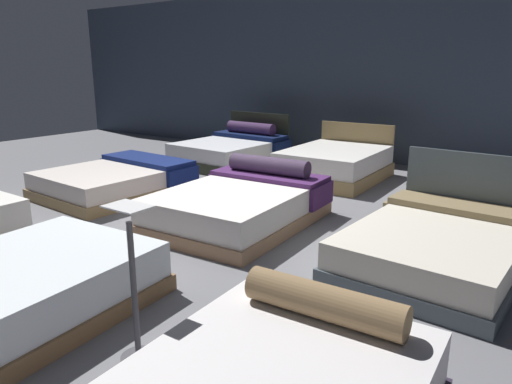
# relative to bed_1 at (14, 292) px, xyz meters

# --- Properties ---
(ground_plane) EXTENTS (18.00, 18.00, 0.02)m
(ground_plane) POSITION_rel_bed_1_xyz_m (0.00, 2.81, -0.23)
(ground_plane) COLOR slate
(showroom_back_wall) EXTENTS (18.00, 0.06, 3.50)m
(showroom_back_wall) POSITION_rel_bed_1_xyz_m (0.00, 7.60, 1.53)
(showroom_back_wall) COLOR #333D4C
(showroom_back_wall) RESTS_ON ground_plane
(bed_1) EXTENTS (1.58, 2.12, 0.44)m
(bed_1) POSITION_rel_bed_1_xyz_m (0.00, 0.00, 0.00)
(bed_1) COLOR brown
(bed_1) RESTS_ON ground_plane
(bed_3) EXTENTS (1.79, 2.09, 0.48)m
(bed_3) POSITION_rel_bed_1_xyz_m (-2.33, 2.87, -0.01)
(bed_3) COLOR olive
(bed_3) RESTS_ON ground_plane
(bed_4) EXTENTS (1.68, 2.22, 0.73)m
(bed_4) POSITION_rel_bed_1_xyz_m (0.05, 2.85, 0.03)
(bed_4) COLOR #997354
(bed_4) RESTS_ON ground_plane
(bed_5) EXTENTS (1.65, 2.14, 1.00)m
(bed_5) POSITION_rel_bed_1_xyz_m (2.43, 2.87, 0.00)
(bed_5) COLOR #4B575E
(bed_5) RESTS_ON ground_plane
(bed_6) EXTENTS (1.76, 2.08, 0.95)m
(bed_6) POSITION_rel_bed_1_xyz_m (-2.30, 5.72, 0.05)
(bed_6) COLOR black
(bed_6) RESTS_ON ground_plane
(bed_7) EXTENTS (1.55, 1.97, 0.88)m
(bed_7) POSITION_rel_bed_1_xyz_m (-0.02, 5.68, 0.05)
(bed_7) COLOR olive
(bed_7) RESTS_ON ground_plane
(bed_8) EXTENTS (1.65, 1.94, 0.42)m
(bed_8) POSITION_rel_bed_1_xyz_m (2.34, 5.63, -0.01)
(bed_8) COLOR brown
(bed_8) RESTS_ON ground_plane
(price_sign) EXTENTS (0.28, 0.24, 1.07)m
(price_sign) POSITION_rel_bed_1_xyz_m (1.18, 0.18, 0.20)
(price_sign) COLOR #3F3F44
(price_sign) RESTS_ON ground_plane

